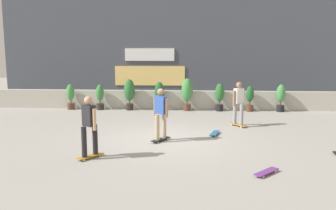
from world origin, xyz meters
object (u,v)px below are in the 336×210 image
at_px(potted_plant_6, 250,98).
at_px(skater_by_wall_left, 238,102).
at_px(potted_plant_4, 187,92).
at_px(skater_far_left, 161,112).
at_px(potted_plant_2, 129,92).
at_px(skateboard_aside, 266,172).
at_px(skater_foreground, 89,124).
at_px(potted_plant_5, 220,96).
at_px(potted_plant_1, 100,96).
at_px(potted_plant_0, 71,96).
at_px(skateboard_near_camera, 215,133).
at_px(potted_plant_7, 281,97).
at_px(potted_plant_3, 159,94).

xyz_separation_m(potted_plant_6, skater_by_wall_left, (-0.97, -3.40, 0.30)).
height_order(potted_plant_4, skater_far_left, skater_far_left).
xyz_separation_m(potted_plant_2, skater_far_left, (2.01, -5.79, 0.07)).
distance_m(skater_by_wall_left, skateboard_aside, 5.35).
bearing_deg(skateboard_aside, skater_foreground, 167.96).
height_order(potted_plant_5, skateboard_aside, potted_plant_5).
xyz_separation_m(potted_plant_4, skateboard_aside, (1.98, -8.67, -0.84)).
xyz_separation_m(potted_plant_1, skater_far_left, (3.45, -5.79, 0.29)).
relative_size(potted_plant_0, potted_plant_2, 0.82).
relative_size(skater_far_left, skateboard_aside, 2.35).
distance_m(skater_foreground, skater_by_wall_left, 6.23).
distance_m(potted_plant_4, skateboard_near_camera, 5.01).
height_order(potted_plant_7, skater_foreground, skater_foreground).
relative_size(potted_plant_6, skater_far_left, 0.71).
xyz_separation_m(potted_plant_2, potted_plant_4, (2.77, 0.00, 0.03)).
bearing_deg(skater_foreground, potted_plant_5, 62.27).
distance_m(potted_plant_2, potted_plant_3, 1.45).
distance_m(potted_plant_1, skateboard_near_camera, 7.14).
distance_m(potted_plant_1, potted_plant_2, 1.46).
bearing_deg(potted_plant_3, potted_plant_7, 0.00).
bearing_deg(potted_plant_4, potted_plant_0, 180.00).
bearing_deg(skater_by_wall_left, potted_plant_4, 120.20).
relative_size(potted_plant_2, potted_plant_6, 1.24).
bearing_deg(potted_plant_7, skater_by_wall_left, -125.31).
distance_m(potted_plant_0, potted_plant_2, 2.90).
relative_size(potted_plant_2, skateboard_aside, 2.07).
bearing_deg(potted_plant_7, potted_plant_5, -180.00).
distance_m(skater_foreground, skater_far_left, 2.60).
xyz_separation_m(potted_plant_2, potted_plant_5, (4.31, 0.00, -0.14)).
bearing_deg(potted_plant_2, skater_by_wall_left, -35.56).
bearing_deg(skateboard_aside, potted_plant_3, 110.85).
relative_size(potted_plant_4, skater_far_left, 0.91).
height_order(potted_plant_0, potted_plant_5, potted_plant_5).
height_order(potted_plant_3, skater_foreground, skater_foreground).
bearing_deg(potted_plant_5, skater_foreground, -117.73).
relative_size(skater_foreground, skateboard_aside, 2.35).
relative_size(potted_plant_6, skateboard_aside, 1.67).
distance_m(potted_plant_3, skateboard_near_camera, 5.41).
relative_size(potted_plant_2, skateboard_near_camera, 1.81).
xyz_separation_m(potted_plant_2, potted_plant_3, (1.45, 0.00, -0.09)).
bearing_deg(potted_plant_4, potted_plant_5, 0.00).
relative_size(potted_plant_5, skater_far_left, 0.77).
height_order(potted_plant_6, skateboard_aside, potted_plant_6).
bearing_deg(potted_plant_0, potted_plant_4, -0.00).
height_order(potted_plant_0, skater_far_left, skater_far_left).
height_order(potted_plant_3, skateboard_near_camera, potted_plant_3).
bearing_deg(potted_plant_7, skater_far_left, -131.64).
xyz_separation_m(potted_plant_2, potted_plant_6, (5.72, 0.00, -0.23)).
relative_size(potted_plant_3, potted_plant_5, 1.05).
xyz_separation_m(potted_plant_0, potted_plant_7, (10.05, 0.00, 0.04)).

